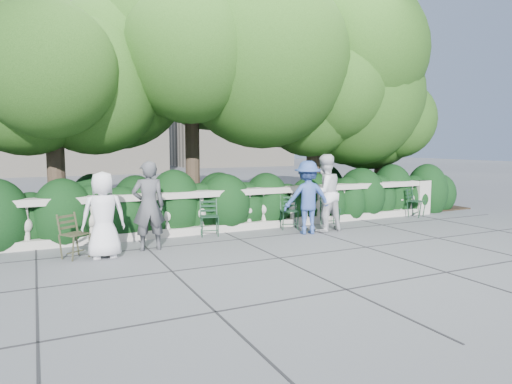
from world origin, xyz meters
name	(u,v)px	position (x,y,z in m)	size (l,w,h in m)	color
ground	(277,245)	(0.00, 0.00, 0.00)	(90.00, 90.00, 0.00)	#515359
balustrade	(242,210)	(0.00, 1.80, 0.49)	(12.00, 0.44, 1.00)	#9E998E
shrub_hedge	(223,222)	(0.00, 3.00, 0.00)	(15.00, 2.60, 1.70)	black
tree_canopy	(243,73)	(0.69, 3.19, 3.96)	(15.04, 6.52, 6.78)	#3F3023
chair_c	(210,237)	(-0.99, 1.31, 0.00)	(0.44, 0.48, 0.84)	black
chair_d	(290,230)	(1.03, 1.24, 0.00)	(0.44, 0.48, 0.84)	black
chair_e	(332,227)	(2.23, 1.20, 0.00)	(0.44, 0.48, 0.84)	black
chair_f	(421,217)	(5.34, 1.29, 0.00)	(0.44, 0.48, 0.84)	black
chair_weathered	(81,259)	(-3.77, 0.51, 0.00)	(0.44, 0.48, 0.84)	black
person_businessman	(104,215)	(-3.36, 0.42, 0.79)	(0.78, 0.50, 1.59)	silver
person_woman_grey	(149,206)	(-2.48, 0.69, 0.88)	(0.64, 0.42, 1.75)	#434448
person_casual_man	(324,193)	(1.71, 0.81, 0.92)	(0.89, 0.69, 1.83)	silver
person_older_blue	(307,197)	(1.19, 0.72, 0.84)	(1.09, 0.63, 1.69)	#2D4687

